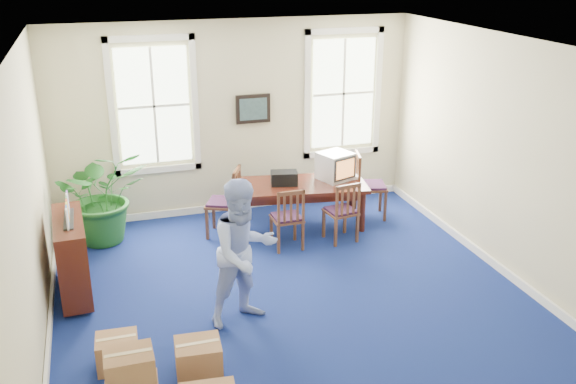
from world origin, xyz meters
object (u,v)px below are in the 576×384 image
object	(u,v)px
conference_table	(299,204)
man	(244,252)
potted_plant	(103,195)
cardboard_boxes	(151,374)
chair_near_left	(287,217)
credenza	(73,259)
crt_tv	(335,166)

from	to	relation	value
conference_table	man	size ratio (longest dim) A/B	1.17
potted_plant	cardboard_boxes	distance (m)	4.15
chair_near_left	cardboard_boxes	bearing A→B (deg)	52.29
man	credenza	size ratio (longest dim) A/B	1.41
man	potted_plant	distance (m)	3.23
crt_tv	chair_near_left	xyz separation A→B (m)	(-1.05, -0.77, -0.45)
man	cardboard_boxes	xyz separation A→B (m)	(-1.25, -1.28, -0.52)
conference_table	chair_near_left	bearing A→B (deg)	-111.98
crt_tv	cardboard_boxes	xyz separation A→B (m)	(-3.37, -3.83, -0.56)
credenza	potted_plant	size ratio (longest dim) A/B	0.86
crt_tv	man	xyz separation A→B (m)	(-2.13, -2.56, -0.04)
crt_tv	man	bearing A→B (deg)	-150.22
conference_table	chair_near_left	xyz separation A→B (m)	(-0.43, -0.72, 0.13)
conference_table	potted_plant	distance (m)	3.06
potted_plant	credenza	bearing A→B (deg)	-105.79
chair_near_left	cardboard_boxes	world-z (taller)	chair_near_left
conference_table	potted_plant	bearing A→B (deg)	-177.38
cardboard_boxes	man	bearing A→B (deg)	45.70
conference_table	credenza	size ratio (longest dim) A/B	1.65
crt_tv	credenza	bearing A→B (deg)	177.26
chair_near_left	man	xyz separation A→B (m)	(-1.07, -1.79, 0.41)
chair_near_left	cardboard_boxes	distance (m)	3.85
potted_plant	crt_tv	bearing A→B (deg)	-4.53
potted_plant	cardboard_boxes	size ratio (longest dim) A/B	1.11
crt_tv	cardboard_boxes	world-z (taller)	crt_tv
conference_table	potted_plant	world-z (taller)	potted_plant
crt_tv	potted_plant	xyz separation A→B (m)	(-3.64, 0.29, -0.20)
conference_table	man	xyz separation A→B (m)	(-1.50, -2.51, 0.54)
conference_table	potted_plant	xyz separation A→B (m)	(-3.02, 0.34, 0.38)
man	potted_plant	world-z (taller)	man
cardboard_boxes	conference_table	bearing A→B (deg)	54.01
chair_near_left	potted_plant	xyz separation A→B (m)	(-2.59, 1.05, 0.25)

